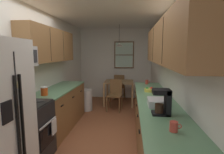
% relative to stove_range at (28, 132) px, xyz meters
% --- Properties ---
extents(ground_plane, '(12.00, 12.00, 0.00)m').
position_rel_stove_range_xyz_m(ground_plane, '(0.99, 1.50, -0.47)').
color(ground_plane, brown).
extents(wall_left, '(0.10, 9.00, 2.55)m').
position_rel_stove_range_xyz_m(wall_left, '(-0.36, 1.50, 0.80)').
color(wall_left, white).
rests_on(wall_left, ground).
extents(wall_right, '(0.10, 9.00, 2.55)m').
position_rel_stove_range_xyz_m(wall_right, '(2.34, 1.50, 0.80)').
color(wall_right, white).
rests_on(wall_right, ground).
extents(wall_back, '(4.40, 0.10, 2.55)m').
position_rel_stove_range_xyz_m(wall_back, '(0.99, 4.15, 0.80)').
color(wall_back, white).
rests_on(wall_back, ground).
extents(ceiling_slab, '(4.40, 9.00, 0.08)m').
position_rel_stove_range_xyz_m(ceiling_slab, '(0.99, 1.50, 2.12)').
color(ceiling_slab, white).
extents(stove_range, '(0.66, 0.64, 1.10)m').
position_rel_stove_range_xyz_m(stove_range, '(0.00, 0.00, 0.00)').
color(stove_range, black).
rests_on(stove_range, ground).
extents(microwave_over_range, '(0.39, 0.59, 0.31)m').
position_rel_stove_range_xyz_m(microwave_over_range, '(-0.11, 0.00, 1.15)').
color(microwave_over_range, silver).
extents(counter_left, '(0.64, 1.92, 0.90)m').
position_rel_stove_range_xyz_m(counter_left, '(-0.01, 1.28, -0.02)').
color(counter_left, olive).
rests_on(counter_left, ground).
extents(upper_cabinets_left, '(0.33, 2.00, 0.69)m').
position_rel_stove_range_xyz_m(upper_cabinets_left, '(-0.15, 1.23, 1.36)').
color(upper_cabinets_left, olive).
extents(counter_right, '(0.64, 3.40, 0.90)m').
position_rel_stove_range_xyz_m(counter_right, '(1.99, 0.54, -0.02)').
color(counter_right, olive).
rests_on(counter_right, ground).
extents(upper_cabinets_right, '(0.33, 3.08, 0.66)m').
position_rel_stove_range_xyz_m(upper_cabinets_right, '(2.13, 0.49, 1.36)').
color(upper_cabinets_right, olive).
extents(dining_table, '(0.93, 0.81, 0.76)m').
position_rel_stove_range_xyz_m(dining_table, '(1.19, 3.24, 0.17)').
color(dining_table, '#A87F51').
rests_on(dining_table, ground).
extents(dining_chair_near, '(0.45, 0.45, 0.90)m').
position_rel_stove_range_xyz_m(dining_chair_near, '(1.12, 2.62, 0.03)').
color(dining_chair_near, brown).
rests_on(dining_chair_near, ground).
extents(dining_chair_far, '(0.40, 0.40, 0.90)m').
position_rel_stove_range_xyz_m(dining_chair_far, '(1.16, 3.85, 0.03)').
color(dining_chair_far, brown).
rests_on(dining_chair_far, ground).
extents(pendant_light, '(0.24, 0.24, 0.67)m').
position_rel_stove_range_xyz_m(pendant_light, '(1.19, 3.24, 1.46)').
color(pendant_light, black).
extents(back_window, '(0.71, 0.05, 0.97)m').
position_rel_stove_range_xyz_m(back_window, '(1.31, 4.07, 1.13)').
color(back_window, brown).
extents(trash_bin, '(0.32, 0.32, 0.62)m').
position_rel_stove_range_xyz_m(trash_bin, '(0.29, 2.49, -0.16)').
color(trash_bin, silver).
rests_on(trash_bin, ground).
extents(storage_canister, '(0.13, 0.13, 0.16)m').
position_rel_stove_range_xyz_m(storage_canister, '(-0.01, 0.59, 0.51)').
color(storage_canister, '#D84C19').
rests_on(storage_canister, counter_left).
extents(dish_towel, '(0.02, 0.16, 0.24)m').
position_rel_stove_range_xyz_m(dish_towel, '(0.35, 0.16, 0.03)').
color(dish_towel, white).
extents(coffee_maker, '(0.22, 0.18, 0.32)m').
position_rel_stove_range_xyz_m(coffee_maker, '(1.98, -0.21, 0.60)').
color(coffee_maker, black).
rests_on(coffee_maker, counter_right).
extents(mug_by_coffeemaker, '(0.11, 0.07, 0.10)m').
position_rel_stove_range_xyz_m(mug_by_coffeemaker, '(1.97, 1.99, 0.48)').
color(mug_by_coffeemaker, '#BF3F33').
rests_on(mug_by_coffeemaker, counter_right).
extents(mug_spare, '(0.12, 0.08, 0.10)m').
position_rel_stove_range_xyz_m(mug_spare, '(2.00, -0.71, 0.48)').
color(mug_spare, '#BF3F33').
rests_on(mug_spare, counter_right).
extents(fruit_bowl, '(0.20, 0.20, 0.09)m').
position_rel_stove_range_xyz_m(fruit_bowl, '(1.94, 1.12, 0.47)').
color(fruit_bowl, '#E5D14C').
rests_on(fruit_bowl, counter_right).
extents(dish_rack, '(0.28, 0.34, 0.10)m').
position_rel_stove_range_xyz_m(dish_rack, '(1.96, 0.16, 0.48)').
color(dish_rack, silver).
rests_on(dish_rack, counter_right).
extents(table_serving_bowl, '(0.20, 0.20, 0.06)m').
position_rel_stove_range_xyz_m(table_serving_bowl, '(1.15, 3.19, 0.32)').
color(table_serving_bowl, silver).
rests_on(table_serving_bowl, dining_table).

